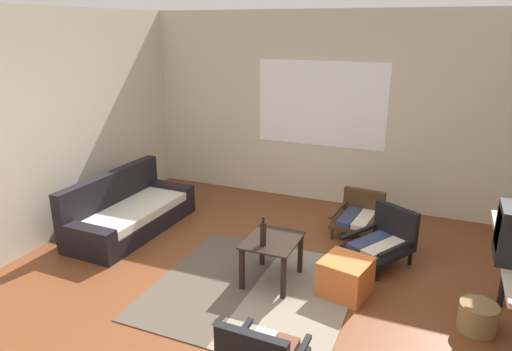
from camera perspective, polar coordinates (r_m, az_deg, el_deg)
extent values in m
plane|color=brown|center=(4.42, -3.36, -16.15)|extent=(7.80, 7.80, 0.00)
cube|color=beige|center=(6.62, 8.20, 8.17)|extent=(5.60, 0.12, 2.70)
cube|color=white|center=(6.55, 8.09, 8.81)|extent=(1.84, 0.01, 1.19)
cube|color=beige|center=(5.69, -27.12, 4.67)|extent=(0.12, 6.60, 2.70)
cube|color=#4C4238|center=(4.85, -5.69, -12.68)|extent=(0.95, 1.93, 0.01)
cube|color=gray|center=(4.54, 5.32, -15.09)|extent=(0.95, 1.93, 0.01)
cube|color=black|center=(6.03, -15.07, -5.63)|extent=(0.80, 1.78, 0.23)
cube|color=beige|center=(5.95, -14.98, -4.24)|extent=(0.69, 1.60, 0.10)
cube|color=black|center=(6.11, -17.59, -2.43)|extent=(0.19, 1.76, 0.61)
cube|color=black|center=(6.57, -10.83, -2.56)|extent=(0.75, 0.20, 0.38)
cube|color=black|center=(5.48, -20.34, -7.83)|extent=(0.75, 0.20, 0.38)
cube|color=black|center=(4.59, 2.05, -8.07)|extent=(0.51, 0.61, 0.02)
cube|color=black|center=(4.98, 0.76, -8.81)|extent=(0.04, 0.04, 0.45)
cube|color=black|center=(4.86, 5.55, -9.67)|extent=(0.04, 0.04, 0.45)
cube|color=black|center=(4.56, -1.78, -11.59)|extent=(0.04, 0.04, 0.45)
cube|color=black|center=(4.42, 3.45, -12.65)|extent=(0.04, 0.04, 0.45)
cylinder|color=#472D19|center=(5.58, 13.84, -7.99)|extent=(0.04, 0.04, 0.15)
cylinder|color=#472D19|center=(5.69, 9.44, -7.16)|extent=(0.04, 0.04, 0.15)
cylinder|color=#472D19|center=(6.08, 15.18, -5.87)|extent=(0.04, 0.04, 0.15)
cylinder|color=#472D19|center=(6.17, 11.12, -5.16)|extent=(0.04, 0.04, 0.15)
cube|color=#472D19|center=(5.83, 12.48, -5.63)|extent=(0.58, 0.68, 0.05)
cube|color=beige|center=(5.77, 13.34, -5.36)|extent=(0.23, 0.59, 0.06)
cube|color=#2D3856|center=(5.82, 11.58, -5.05)|extent=(0.23, 0.59, 0.06)
cube|color=#472D19|center=(6.03, 13.35, -3.09)|extent=(0.53, 0.12, 0.30)
cube|color=#472D19|center=(5.74, 14.90, -4.99)|extent=(0.10, 0.64, 0.04)
cube|color=#472D19|center=(5.85, 10.25, -4.18)|extent=(0.10, 0.64, 0.04)
cylinder|color=black|center=(3.87, -0.60, -20.50)|extent=(0.04, 0.04, 0.14)
cube|color=silver|center=(3.58, -0.13, -21.08)|extent=(0.18, 0.49, 0.06)
cube|color=black|center=(3.58, -2.58, -19.88)|extent=(0.06, 0.55, 0.04)
cylinder|color=black|center=(4.93, 14.95, -11.74)|extent=(0.04, 0.04, 0.16)
cylinder|color=black|center=(5.18, 10.93, -9.86)|extent=(0.04, 0.04, 0.16)
cylinder|color=black|center=(5.33, 18.68, -9.72)|extent=(0.04, 0.04, 0.16)
cylinder|color=black|center=(5.56, 14.78, -8.10)|extent=(0.04, 0.04, 0.16)
cube|color=black|center=(5.20, 14.95, -8.80)|extent=(0.78, 0.81, 0.05)
cube|color=beige|center=(5.11, 15.70, -8.67)|extent=(0.44, 0.58, 0.06)
cube|color=#2D3856|center=(5.21, 14.05, -7.97)|extent=(0.44, 0.58, 0.06)
cube|color=black|center=(5.31, 17.07, -5.72)|extent=(0.50, 0.33, 0.39)
cube|color=black|center=(5.02, 17.31, -8.58)|extent=(0.35, 0.56, 0.04)
cube|color=black|center=(5.28, 12.93, -6.76)|extent=(0.35, 0.56, 0.04)
cube|color=#D1662D|center=(4.60, 11.09, -12.32)|extent=(0.52, 0.52, 0.36)
cylinder|color=black|center=(4.79, 28.86, -9.65)|extent=(0.06, 0.06, 0.87)
cube|color=black|center=(3.66, 28.02, -5.89)|extent=(0.01, 0.26, 0.28)
cylinder|color=black|center=(4.42, 0.90, -7.28)|extent=(0.06, 0.06, 0.24)
cylinder|color=black|center=(4.36, 0.91, -5.49)|extent=(0.03, 0.03, 0.06)
cylinder|color=olive|center=(4.50, 25.92, -15.61)|extent=(0.32, 0.32, 0.25)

